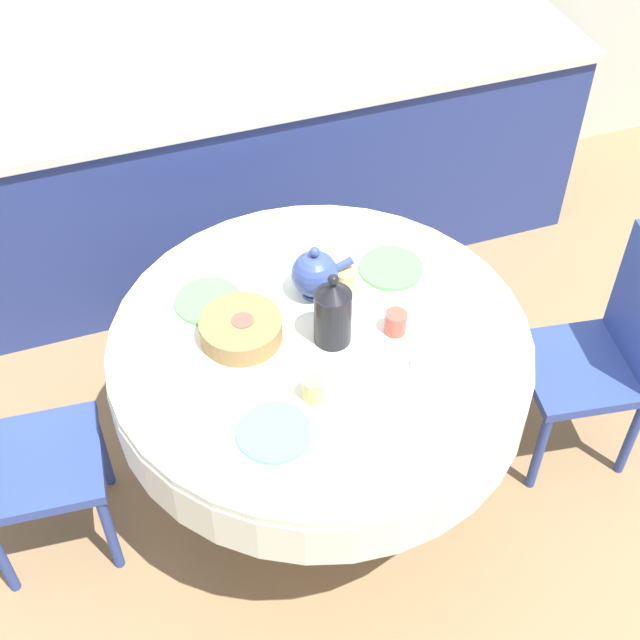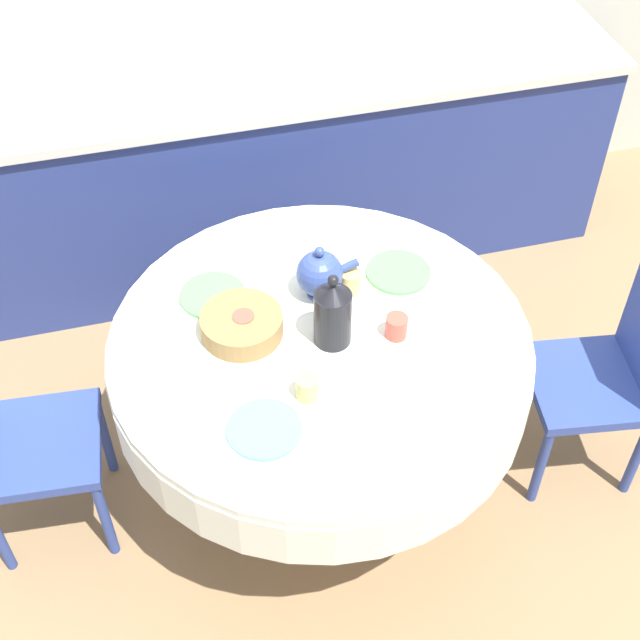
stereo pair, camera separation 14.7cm
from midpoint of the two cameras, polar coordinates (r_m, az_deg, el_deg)
The scene contains 16 objects.
ground_plane at distance 3.41m, azimuth 1.26°, elevation -10.05°, with size 12.00×12.00×0.00m, color #8E704C.
kitchen_counter at distance 3.98m, azimuth -3.85°, elevation 9.40°, with size 3.24×0.64×0.93m.
dining_table at distance 2.90m, azimuth 1.46°, elevation -2.85°, with size 1.35×1.35×0.77m.
chair_left at distance 3.26m, azimuth 19.54°, elevation -2.80°, with size 0.45×0.45×0.93m.
chair_right at distance 3.04m, azimuth -18.03°, elevation -6.92°, with size 0.43×0.43×0.93m.
plate_near_left at distance 2.56m, azimuth -1.94°, elevation -7.06°, with size 0.22×0.22×0.01m, color #60BCB7.
cup_near_left at distance 2.62m, azimuth 0.80°, elevation -4.39°, with size 0.07×0.07×0.08m, color #DBB766.
plate_near_right at distance 2.75m, azimuth 9.43°, elevation -3.15°, with size 0.22×0.22×0.01m, color white.
cup_near_right at distance 2.80m, azimuth 6.42°, elevation -0.47°, with size 0.07×0.07×0.08m, color #CC4C3D.
plate_far_left at distance 2.94m, azimuth -5.47°, elevation 1.55°, with size 0.22×0.22×0.01m, color #5BA85B.
cup_far_left at distance 2.80m, azimuth -3.39°, elevation -0.32°, with size 0.07×0.07×0.08m, color #CC4C3D.
plate_far_right at distance 3.03m, azimuth 6.44°, elevation 3.03°, with size 0.22×0.22×0.01m, color #5BA85B.
cup_far_right at distance 2.94m, azimuth 3.40°, elevation 2.44°, with size 0.07×0.07×0.08m, color #DBB766.
coffee_carafe at distance 2.72m, azimuth 2.37°, elevation 0.40°, with size 0.12×0.12×0.27m.
teapot at distance 2.89m, azimuth 1.46°, elevation 2.95°, with size 0.21×0.15×0.20m.
bread_basket at distance 2.80m, azimuth -3.53°, elevation -0.35°, with size 0.26×0.26×0.07m, color olive.
Camera 2 is at (-0.49, -1.86, 2.81)m, focal length 50.00 mm.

